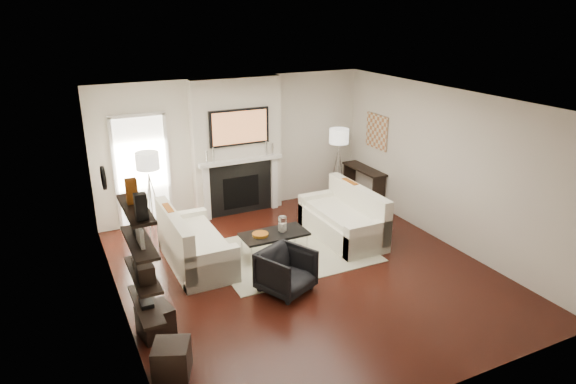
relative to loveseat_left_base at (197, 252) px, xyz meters
name	(u,v)px	position (x,y,z in m)	size (l,w,h in m)	color
room_envelope	(306,192)	(1.44, -1.02, 1.14)	(6.00, 6.00, 6.00)	#33110B
chimney_breast	(237,147)	(1.44, 1.85, 1.14)	(1.80, 0.25, 2.70)	silver
fireplace_surround	(241,189)	(1.44, 1.72, 0.31)	(1.30, 0.02, 1.04)	black
firebox	(241,192)	(1.44, 1.71, 0.24)	(0.75, 0.02, 0.65)	black
mantel_pilaster_l	(207,193)	(0.72, 1.69, 0.34)	(0.12, 0.08, 1.10)	white
mantel_pilaster_r	(274,183)	(2.16, 1.69, 0.34)	(0.12, 0.08, 1.10)	white
mantel_shelf	(241,161)	(1.44, 1.67, 0.91)	(1.70, 0.18, 0.07)	white
tv_body	(239,127)	(1.44, 1.69, 1.57)	(1.20, 0.06, 0.70)	black
tv_screen	(240,127)	(1.44, 1.66, 1.57)	(1.10, 0.01, 0.62)	#BF723F
candlestick_l_tall	(213,155)	(0.89, 1.68, 1.09)	(0.04, 0.04, 0.30)	silver
candlestick_l_short	(207,157)	(0.76, 1.68, 1.06)	(0.04, 0.04, 0.24)	silver
candlestick_r_tall	(266,148)	(1.99, 1.68, 1.09)	(0.04, 0.04, 0.30)	silver
candlestick_r_short	(272,149)	(2.12, 1.68, 1.06)	(0.04, 0.04, 0.24)	silver
hallway_panel	(142,173)	(-0.41, 1.96, 0.84)	(0.90, 0.02, 2.10)	white
door_trim_l	(115,177)	(-0.89, 1.94, 0.84)	(0.06, 0.06, 2.16)	white
door_trim_r	(168,170)	(0.07, 1.94, 0.84)	(0.06, 0.06, 2.16)	white
door_trim_top	(136,115)	(-0.41, 1.94, 1.92)	(1.02, 0.06, 0.06)	white
rug	(291,252)	(1.56, -0.31, -0.20)	(2.60, 2.00, 0.01)	#BBB799
loveseat_left_base	(197,252)	(0.00, 0.00, 0.00)	(0.85, 1.80, 0.42)	white
loveseat_left_back	(175,238)	(-0.33, 0.00, 0.32)	(0.18, 1.80, 0.80)	white
loveseat_left_arm_n	(212,269)	(0.00, -0.81, 0.09)	(0.85, 0.18, 0.60)	white
loveseat_left_arm_s	(183,228)	(0.00, 0.81, 0.09)	(0.85, 0.18, 0.60)	white
loveseat_left_cushion	(199,237)	(0.05, 0.00, 0.26)	(0.63, 1.44, 0.10)	white
pillow_left_orange	(169,219)	(-0.33, 0.30, 0.52)	(0.10, 0.42, 0.42)	#9D5013
pillow_left_charcoal	(179,234)	(-0.33, -0.30, 0.51)	(0.10, 0.40, 0.40)	black
loveseat_right_base	(342,227)	(2.64, -0.18, 0.00)	(0.85, 1.80, 0.42)	white
loveseat_right_back	(358,207)	(2.98, -0.18, 0.32)	(0.18, 1.80, 0.80)	white
loveseat_right_arm_n	(368,240)	(2.64, -0.99, 0.09)	(0.85, 0.18, 0.60)	white
loveseat_right_arm_s	(320,207)	(2.64, 0.63, 0.09)	(0.85, 0.18, 0.60)	white
loveseat_right_cushion	(340,214)	(2.59, -0.18, 0.26)	(0.63, 1.44, 0.10)	white
pillow_right_orange	(350,192)	(2.98, 0.12, 0.52)	(0.10, 0.42, 0.42)	#9D5013
pillow_right_charcoal	(368,203)	(2.98, -0.48, 0.51)	(0.10, 0.40, 0.40)	black
coffee_table	(274,234)	(1.25, -0.31, 0.19)	(1.10, 0.55, 0.04)	black
coffee_leg_nw	(252,257)	(0.75, -0.53, -0.02)	(0.02, 0.02, 0.38)	silver
coffee_leg_ne	(307,245)	(1.75, -0.53, -0.02)	(0.02, 0.02, 0.38)	silver
coffee_leg_sw	(242,246)	(0.75, -0.09, -0.02)	(0.02, 0.02, 0.38)	silver
coffee_leg_se	(295,235)	(1.75, -0.09, -0.02)	(0.02, 0.02, 0.38)	silver
hurricane_glass	(282,224)	(1.40, -0.31, 0.35)	(0.14, 0.14, 0.25)	white
hurricane_candle	(282,227)	(1.40, -0.31, 0.29)	(0.10, 0.10, 0.15)	white
copper_bowl	(260,234)	(1.00, -0.31, 0.24)	(0.27, 0.27, 0.04)	#C27720
armchair	(286,269)	(0.93, -1.40, 0.14)	(0.69, 0.65, 0.71)	black
lamp_left_post	(152,207)	(-0.41, 1.31, 0.39)	(0.02, 0.02, 1.20)	silver
lamp_left_shade	(147,161)	(-0.41, 1.31, 1.24)	(0.40, 0.40, 0.30)	white
lamp_left_leg_a	(158,206)	(-0.30, 1.31, 0.39)	(0.02, 0.02, 1.25)	silver
lamp_left_leg_b	(148,205)	(-0.46, 1.41, 0.39)	(0.02, 0.02, 1.25)	silver
lamp_left_leg_c	(150,209)	(-0.46, 1.22, 0.39)	(0.02, 0.02, 1.25)	silver
lamp_right_post	(338,176)	(3.49, 1.38, 0.39)	(0.02, 0.02, 1.20)	silver
lamp_right_shade	(339,136)	(3.49, 1.38, 1.24)	(0.40, 0.40, 0.30)	white
lamp_right_leg_a	(342,175)	(3.60, 1.38, 0.39)	(0.02, 0.02, 1.25)	silver
lamp_right_leg_b	(333,175)	(3.44, 1.48, 0.39)	(0.02, 0.02, 1.25)	silver
lamp_right_leg_c	(338,177)	(3.44, 1.29, 0.39)	(0.02, 0.02, 1.25)	silver
console_top	(364,169)	(4.01, 1.18, 0.52)	(0.35, 1.20, 0.04)	black
console_leg_n	(379,194)	(4.01, 0.63, 0.14)	(0.30, 0.04, 0.71)	black
console_leg_s	(349,178)	(4.01, 1.73, 0.14)	(0.30, 0.04, 0.71)	black
wall_art	(377,132)	(4.17, 1.03, 1.34)	(0.03, 0.70, 0.70)	tan
shelf_bottom	(146,305)	(-1.18, -2.02, 0.49)	(0.25, 1.00, 0.04)	black
shelf_lower	(143,274)	(-1.18, -2.02, 0.89)	(0.25, 1.00, 0.04)	black
shelf_upper	(139,242)	(-1.18, -2.02, 1.29)	(0.25, 1.00, 0.04)	black
shelf_top	(136,209)	(-1.18, -2.02, 1.69)	(0.25, 1.00, 0.04)	black
decor_magfile_a	(141,207)	(-1.18, -2.40, 1.85)	(0.12, 0.10, 0.28)	black
decor_magfile_b	(132,191)	(-1.18, -1.88, 1.85)	(0.12, 0.10, 0.28)	#9D5013
decor_frame_a	(140,235)	(-1.18, -2.12, 1.42)	(0.04, 0.30, 0.22)	white
decor_frame_b	(135,227)	(-1.18, -1.84, 1.40)	(0.04, 0.22, 0.18)	black
decor_wine_rack	(145,272)	(-1.18, -2.21, 1.01)	(0.18, 0.25, 0.20)	black
decor_box_small	(139,261)	(-1.18, -1.84, 0.97)	(0.15, 0.12, 0.12)	black
decor_books	(146,303)	(-1.18, -2.06, 0.53)	(0.14, 0.20, 0.05)	black
decor_box_tall	(140,285)	(-1.18, -1.74, 0.60)	(0.10, 0.10, 0.18)	white
clock_rim	(103,178)	(-1.29, -0.12, 1.49)	(0.34, 0.34, 0.04)	black
clock_face	(105,178)	(-1.26, -0.12, 1.49)	(0.29, 0.29, 0.01)	white
ottoman_near	(156,321)	(-1.03, -1.65, -0.01)	(0.40, 0.40, 0.40)	black
ottoman_far	(172,359)	(-1.03, -2.47, -0.01)	(0.40, 0.40, 0.40)	black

